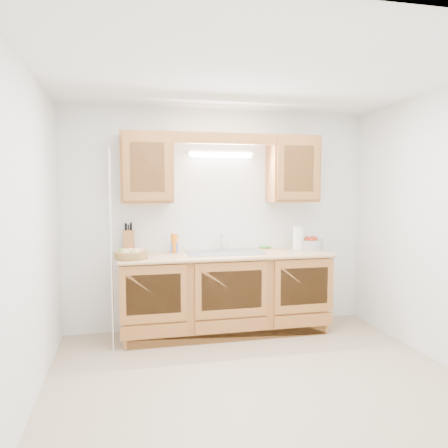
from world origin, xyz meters
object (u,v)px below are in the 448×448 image
object	(u,v)px
paper_towel	(298,238)
apple_bowl	(310,244)
fruit_basket	(131,254)
knife_block	(129,242)

from	to	relation	value
paper_towel	apple_bowl	bearing A→B (deg)	1.62
fruit_basket	paper_towel	distance (m)	1.90
apple_bowl	fruit_basket	bearing A→B (deg)	-174.24
knife_block	fruit_basket	bearing A→B (deg)	-86.68
apple_bowl	paper_towel	bearing A→B (deg)	-178.38
knife_block	apple_bowl	bearing A→B (deg)	-3.52
fruit_basket	knife_block	distance (m)	0.35
paper_towel	apple_bowl	world-z (taller)	paper_towel
knife_block	paper_towel	distance (m)	1.91
fruit_basket	apple_bowl	size ratio (longest dim) A/B	1.46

